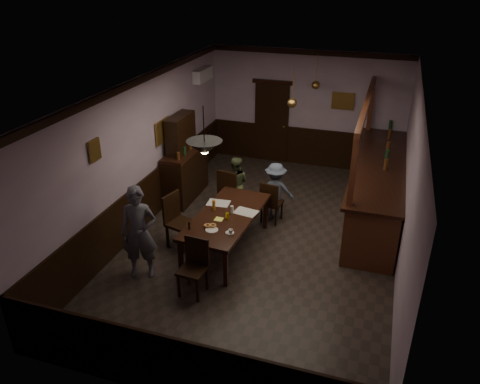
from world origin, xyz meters
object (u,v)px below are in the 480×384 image
at_px(dining_table, 226,218).
at_px(sideboard, 184,165).
at_px(soda_can, 227,216).
at_px(pendant_iron, 204,148).
at_px(pendant_brass_far, 316,85).
at_px(chair_far_left, 230,191).
at_px(chair_far_right, 271,201).
at_px(bar_counter, 377,188).
at_px(person_standing, 139,233).
at_px(chair_near, 194,264).
at_px(chair_side, 177,218).
at_px(pendant_brass_mid, 292,103).
at_px(person_seated_left, 235,184).
at_px(person_seated_right, 275,191).
at_px(coffee_cup, 231,231).

xyz_separation_m(dining_table, sideboard, (-1.65, 1.80, 0.09)).
bearing_deg(soda_can, dining_table, 116.99).
relative_size(sideboard, pendant_iron, 2.53).
xyz_separation_m(pendant_iron, pendant_brass_far, (0.91, 4.71, -0.05)).
relative_size(chair_far_left, pendant_iron, 1.38).
distance_m(dining_table, pendant_iron, 1.84).
xyz_separation_m(chair_far_right, bar_counter, (2.03, 1.03, 0.13)).
bearing_deg(bar_counter, dining_table, -138.31).
relative_size(dining_table, person_standing, 1.35).
bearing_deg(person_standing, chair_near, -26.68).
height_order(chair_side, pendant_brass_mid, pendant_brass_mid).
bearing_deg(pendant_brass_far, bar_counter, -44.07).
distance_m(chair_far_right, person_seated_left, 0.94).
bearing_deg(person_seated_left, chair_far_left, 73.99).
bearing_deg(chair_side, pendant_brass_far, -9.28).
relative_size(chair_near, pendant_brass_far, 1.19).
xyz_separation_m(person_standing, person_seated_right, (1.67, 2.70, -0.22)).
bearing_deg(coffee_cup, person_standing, -154.36).
bearing_deg(bar_counter, pendant_iron, -130.26).
relative_size(dining_table, pendant_iron, 2.95).
bearing_deg(chair_far_left, person_seated_left, -84.95).
bearing_deg(pendant_brass_mid, chair_far_left, -137.98).
bearing_deg(soda_can, pendant_iron, -100.28).
bearing_deg(dining_table, bar_counter, 41.69).
bearing_deg(chair_far_left, bar_counter, -150.71).
bearing_deg(person_seated_right, person_seated_left, -15.36).
height_order(soda_can, pendant_iron, pendant_iron).
relative_size(bar_counter, pendant_brass_far, 5.50).
relative_size(chair_far_left, chair_near, 1.10).
bearing_deg(pendant_brass_mid, person_standing, -117.61).
distance_m(chair_far_right, pendant_brass_mid, 2.05).
height_order(bar_counter, pendant_iron, pendant_iron).
bearing_deg(bar_counter, chair_side, -145.55).
xyz_separation_m(sideboard, pendant_brass_mid, (2.31, 0.43, 1.52)).
distance_m(chair_far_left, person_standing, 2.59).
distance_m(chair_near, pendant_brass_far, 5.60).
xyz_separation_m(coffee_cup, bar_counter, (2.26, 2.88, -0.17)).
height_order(person_seated_left, pendant_brass_far, pendant_brass_far).
bearing_deg(pendant_brass_far, pendant_iron, -100.93).
bearing_deg(bar_counter, chair_near, -126.24).
bearing_deg(person_standing, chair_far_left, 53.96).
xyz_separation_m(pendant_iron, pendant_brass_mid, (0.71, 3.03, -0.05)).
relative_size(chair_near, person_seated_right, 0.79).
relative_size(person_standing, pendant_iron, 2.18).
distance_m(chair_far_right, pendant_iron, 2.81).
bearing_deg(coffee_cup, chair_far_left, 113.25).
xyz_separation_m(chair_far_left, chair_side, (-0.56, -1.41, -0.00)).
distance_m(chair_near, soda_can, 1.22).
xyz_separation_m(person_standing, soda_can, (1.20, 1.04, -0.03)).
bearing_deg(sideboard, chair_far_right, -14.39).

